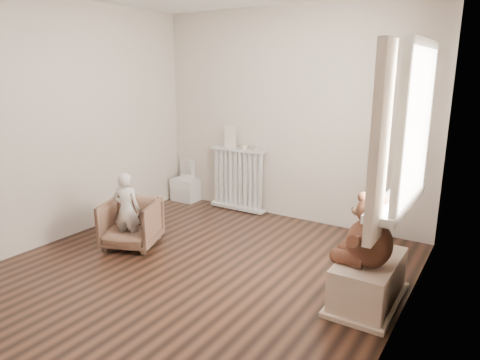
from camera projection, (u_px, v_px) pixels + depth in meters
The scene contains 18 objects.
floor at pixel (202, 268), 4.12m from camera, with size 3.60×3.60×0.01m, color black.
back_wall at pixel (288, 116), 5.26m from camera, with size 3.60×0.02×2.60m, color beige.
left_wall at pixel (70, 121), 4.73m from camera, with size 0.02×3.60×2.60m, color beige.
right_wall at pixel (412, 155), 2.86m from camera, with size 0.02×3.60×2.60m, color beige.
window at pixel (417, 127), 3.09m from camera, with size 0.03×0.90×1.10m, color white.
window_sill at pixel (397, 202), 3.28m from camera, with size 0.22×1.10×0.06m, color silver.
curtain_left at pixel (380, 145), 2.69m from camera, with size 0.06×0.26×1.30m, color #C2B09B.
curtain_right at pixel (416, 126), 3.62m from camera, with size 0.06×0.26×1.30m, color #C2B09B.
radiator at pixel (238, 182), 5.74m from camera, with size 0.81×0.15×0.85m, color silver.
paper_doll at pixel (230, 137), 5.65m from camera, with size 0.18×0.02×0.29m, color beige.
tin_a at pixel (243, 147), 5.57m from camera, with size 0.10×0.10×0.06m, color #A59E8C.
tin_b at pixel (255, 149), 5.48m from camera, with size 0.08×0.08×0.04m, color #A59E8C.
toy_vanity at pixel (185, 182), 6.20m from camera, with size 0.38×0.27×0.59m, color silver.
armchair at pixel (131, 224), 4.58m from camera, with size 0.54×0.56×0.51m, color brown.
child at pixel (127, 210), 4.50m from camera, with size 0.29×0.19×0.81m, color silver.
toy_bench at pixel (368, 279), 3.48m from camera, with size 0.43×0.80×0.38m, color beige.
teddy_bear at pixel (370, 229), 3.26m from camera, with size 0.46×0.36×0.57m, color #371C12, non-canonical shape.
plush_cat at pixel (406, 177), 3.50m from camera, with size 0.18×0.30×0.25m, color gray, non-canonical shape.
Camera 1 is at (2.33, -2.99, 1.85)m, focal length 32.00 mm.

